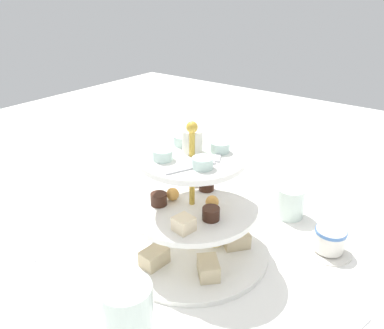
{
  "coord_description": "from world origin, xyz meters",
  "views": [
    {
      "loc": [
        -0.48,
        -0.36,
        0.47
      ],
      "look_at": [
        0.0,
        0.0,
        0.18
      ],
      "focal_mm": 35.89,
      "sensor_mm": 36.0,
      "label": 1
    }
  ],
  "objects_px": {
    "water_glass_tall_right": "(129,324)",
    "water_glass_mid_back": "(196,175)",
    "water_glass_short_left": "(290,202)",
    "butter_knife_left": "(48,235)",
    "teacup_with_saucer": "(329,241)",
    "tiered_serving_stand": "(192,215)"
  },
  "relations": [
    {
      "from": "water_glass_short_left",
      "to": "water_glass_mid_back",
      "type": "bearing_deg",
      "value": 101.56
    },
    {
      "from": "water_glass_tall_right",
      "to": "water_glass_mid_back",
      "type": "height_order",
      "value": "water_glass_tall_right"
    },
    {
      "from": "butter_knife_left",
      "to": "water_glass_mid_back",
      "type": "relative_size",
      "value": 1.69
    },
    {
      "from": "water_glass_tall_right",
      "to": "water_glass_mid_back",
      "type": "bearing_deg",
      "value": 25.65
    },
    {
      "from": "butter_knife_left",
      "to": "tiered_serving_stand",
      "type": "bearing_deg",
      "value": 82.38
    },
    {
      "from": "tiered_serving_stand",
      "to": "teacup_with_saucer",
      "type": "bearing_deg",
      "value": -53.72
    },
    {
      "from": "water_glass_short_left",
      "to": "water_glass_mid_back",
      "type": "relative_size",
      "value": 0.68
    },
    {
      "from": "water_glass_tall_right",
      "to": "teacup_with_saucer",
      "type": "height_order",
      "value": "water_glass_tall_right"
    },
    {
      "from": "water_glass_short_left",
      "to": "butter_knife_left",
      "type": "relative_size",
      "value": 0.4
    },
    {
      "from": "teacup_with_saucer",
      "to": "water_glass_mid_back",
      "type": "bearing_deg",
      "value": 85.07
    },
    {
      "from": "water_glass_short_left",
      "to": "teacup_with_saucer",
      "type": "height_order",
      "value": "water_glass_short_left"
    },
    {
      "from": "butter_knife_left",
      "to": "water_glass_mid_back",
      "type": "xyz_separation_m",
      "value": [
        0.32,
        -0.14,
        0.05
      ]
    },
    {
      "from": "water_glass_mid_back",
      "to": "water_glass_short_left",
      "type": "bearing_deg",
      "value": -78.44
    },
    {
      "from": "tiered_serving_stand",
      "to": "water_glass_short_left",
      "type": "height_order",
      "value": "tiered_serving_stand"
    },
    {
      "from": "water_glass_short_left",
      "to": "water_glass_mid_back",
      "type": "height_order",
      "value": "water_glass_mid_back"
    },
    {
      "from": "tiered_serving_stand",
      "to": "teacup_with_saucer",
      "type": "distance_m",
      "value": 0.27
    },
    {
      "from": "water_glass_tall_right",
      "to": "water_glass_short_left",
      "type": "distance_m",
      "value": 0.47
    },
    {
      "from": "tiered_serving_stand",
      "to": "water_glass_tall_right",
      "type": "distance_m",
      "value": 0.25
    },
    {
      "from": "water_glass_short_left",
      "to": "teacup_with_saucer",
      "type": "relative_size",
      "value": 0.76
    },
    {
      "from": "water_glass_short_left",
      "to": "water_glass_tall_right",
      "type": "bearing_deg",
      "value": 177.46
    },
    {
      "from": "water_glass_short_left",
      "to": "teacup_with_saucer",
      "type": "bearing_deg",
      "value": -123.09
    },
    {
      "from": "water_glass_tall_right",
      "to": "butter_knife_left",
      "type": "distance_m",
      "value": 0.36
    }
  ]
}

